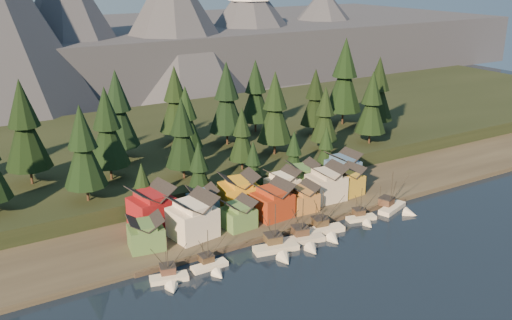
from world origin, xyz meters
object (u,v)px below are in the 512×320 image
boat_0 (169,273)px  house_back_0 (151,205)px  boat_3 (305,235)px  boat_4 (326,226)px  house_front_0 (146,232)px  boat_6 (396,203)px  house_back_1 (203,202)px  boat_2 (278,243)px  boat_5 (363,215)px  boat_1 (211,262)px  house_front_1 (192,215)px

boat_0 → house_back_0: size_ratio=1.00×
boat_3 → boat_4: boat_4 is taller
boat_3 → house_front_0: 37.69m
boat_3 → house_front_0: (-34.32, 15.24, 3.26)m
house_front_0 → boat_6: bearing=-0.7°
house_front_0 → house_back_1: (18.86, 8.75, 0.15)m
house_back_0 → boat_4: bearing=-42.5°
boat_0 → house_front_0: boat_0 is taller
boat_2 → boat_6: 40.72m
boat_5 → house_front_0: 56.41m
boat_5 → house_back_0: (-49.27, 23.08, 5.18)m
boat_4 → house_back_1: bearing=145.4°
boat_1 → boat_3: (24.90, -0.78, 0.39)m
boat_5 → house_front_0: (-54.85, 12.61, 3.70)m
boat_6 → house_back_0: 65.58m
boat_0 → house_back_0: house_back_0 is taller
boat_4 → house_back_0: house_back_0 is taller
boat_5 → boat_6: (11.99, 0.15, 0.50)m
boat_3 → boat_5: boat_3 is taller
house_back_0 → boat_2: bearing=-60.3°
boat_3 → boat_2: bearing=-165.8°
boat_3 → house_back_1: (-15.46, 23.99, 3.41)m
boat_0 → boat_4: size_ratio=0.89×
boat_5 → house_front_1: bearing=176.6°
house_back_1 → boat_4: bearing=-35.2°
house_front_0 → boat_5: bearing=-3.1°
boat_4 → house_front_1: bearing=165.2°
house_back_1 → boat_0: bearing=-120.5°
house_front_0 → house_back_0: (5.59, 10.47, 1.48)m
boat_2 → house_front_0: size_ratio=1.44×
boat_3 → boat_4: size_ratio=1.00×
boat_1 → boat_4: boat_4 is taller
boat_5 → boat_0: bearing=-164.9°
house_front_0 → house_front_1: (11.88, 0.03, 1.36)m
boat_0 → boat_3: bearing=13.0°
boat_5 → house_back_0: house_back_0 is taller
boat_5 → house_back_1: 42.04m
boat_5 → boat_4: bearing=-162.5°
boat_1 → boat_4: bearing=1.0°
boat_2 → boat_4: boat_2 is taller
house_front_1 → house_back_0: (-6.29, 10.44, 0.11)m
house_back_1 → house_front_0: bearing=-145.9°
boat_4 → house_back_1: 32.20m
boat_0 → boat_2: size_ratio=0.86×
boat_1 → boat_5: (45.44, 1.85, -0.05)m
boat_6 → house_front_1: house_front_1 is taller
house_front_1 → boat_1: bearing=-107.8°
house_front_1 → house_back_0: size_ratio=1.02×
boat_2 → boat_3: size_ratio=1.05×
boat_5 → boat_6: size_ratio=0.79×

